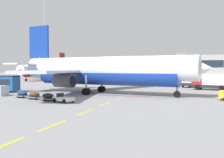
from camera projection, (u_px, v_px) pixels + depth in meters
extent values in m
cube|color=yellow|center=(2.00, 147.00, 14.15)|extent=(0.24, 4.00, 0.01)
cube|color=yellow|center=(54.00, 125.00, 19.45)|extent=(0.24, 4.00, 0.01)
cube|color=yellow|center=(86.00, 112.00, 25.43)|extent=(0.24, 4.00, 0.01)
cube|color=yellow|center=(105.00, 104.00, 30.85)|extent=(0.24, 4.00, 0.01)
cube|color=yellow|center=(120.00, 98.00, 37.07)|extent=(0.24, 4.00, 0.01)
cube|color=yellow|center=(130.00, 94.00, 43.57)|extent=(0.24, 4.00, 0.01)
cube|color=yellow|center=(137.00, 91.00, 48.82)|extent=(0.24, 4.00, 0.01)
cube|color=yellow|center=(143.00, 88.00, 54.60)|extent=(0.24, 4.00, 0.01)
cube|color=yellow|center=(149.00, 86.00, 61.56)|extent=(0.24, 4.00, 0.01)
cube|color=yellow|center=(152.00, 85.00, 67.36)|extent=(0.24, 4.00, 0.01)
cube|color=yellow|center=(155.00, 83.00, 73.03)|extent=(0.24, 4.00, 0.01)
cube|color=yellow|center=(159.00, 82.00, 79.55)|extent=(0.24, 4.00, 0.01)
cube|color=yellow|center=(161.00, 81.00, 85.35)|extent=(0.24, 4.00, 0.01)
cube|color=yellow|center=(163.00, 80.00, 90.82)|extent=(0.24, 4.00, 0.01)
cube|color=yellow|center=(165.00, 80.00, 97.28)|extent=(0.24, 4.00, 0.01)
cube|color=yellow|center=(166.00, 79.00, 103.56)|extent=(0.24, 4.00, 0.01)
cube|color=#B21414|center=(125.00, 96.00, 39.90)|extent=(8.00, 0.40, 0.01)
cylinder|color=silver|center=(105.00, 68.00, 42.71)|extent=(30.33, 8.38, 3.80)
cylinder|color=navy|center=(105.00, 74.00, 42.76)|extent=(24.75, 7.22, 3.50)
cone|color=silver|center=(200.00, 68.00, 36.09)|extent=(4.03, 4.22, 3.72)
cone|color=silver|center=(32.00, 66.00, 49.63)|extent=(4.65, 3.84, 3.23)
cube|color=#192333|center=(192.00, 63.00, 36.52)|extent=(2.02, 3.06, 0.60)
cube|color=navy|center=(39.00, 42.00, 48.67)|extent=(4.40, 1.03, 6.00)
cube|color=silver|center=(48.00, 64.00, 52.03)|extent=(4.14, 6.82, 0.24)
cube|color=silver|center=(24.00, 64.00, 46.29)|extent=(4.14, 6.82, 0.24)
cube|color=#B7BCC6|center=(107.00, 70.00, 52.11)|extent=(12.25, 17.26, 0.36)
cube|color=#B7BCC6|center=(52.00, 71.00, 36.86)|extent=(7.81, 17.59, 0.36)
cylinder|color=#4C4F54|center=(99.00, 78.00, 49.54)|extent=(3.48, 2.57, 2.10)
cylinder|color=black|center=(106.00, 78.00, 48.84)|extent=(0.39, 1.78, 1.79)
cylinder|color=#4C4F54|center=(64.00, 81.00, 39.68)|extent=(3.48, 2.57, 2.10)
cylinder|color=black|center=(73.00, 81.00, 38.97)|extent=(0.39, 1.78, 1.79)
cylinder|color=gray|center=(177.00, 85.00, 37.58)|extent=(0.28, 0.28, 2.67)
cylinder|color=black|center=(177.00, 94.00, 37.64)|extent=(1.02, 0.43, 0.99)
cylinder|color=gray|center=(102.00, 82.00, 46.03)|extent=(0.28, 0.28, 2.61)
cylinder|color=black|center=(103.00, 89.00, 46.40)|extent=(1.14, 0.51, 1.10)
cylinder|color=black|center=(101.00, 89.00, 45.77)|extent=(1.14, 0.51, 1.10)
cylinder|color=gray|center=(86.00, 83.00, 41.37)|extent=(0.28, 0.28, 2.61)
cylinder|color=black|center=(87.00, 91.00, 41.74)|extent=(1.14, 0.51, 1.10)
cylinder|color=black|center=(85.00, 92.00, 41.11)|extent=(1.14, 0.51, 1.10)
cube|color=yellow|center=(222.00, 92.00, 34.92)|extent=(1.06, 2.59, 0.24)
cylinder|color=silver|center=(45.00, 70.00, 93.56)|extent=(4.61, 26.08, 3.28)
cylinder|color=maroon|center=(45.00, 72.00, 93.59)|extent=(4.10, 21.24, 3.01)
cone|color=silver|center=(20.00, 70.00, 81.40)|extent=(3.36, 3.18, 3.21)
cone|color=silver|center=(64.00, 69.00, 106.26)|extent=(2.97, 3.76, 2.78)
cube|color=#192333|center=(22.00, 68.00, 82.22)|extent=(2.52, 1.50, 0.52)
cube|color=maroon|center=(62.00, 59.00, 104.69)|extent=(0.51, 3.80, 5.17)
cube|color=silver|center=(69.00, 68.00, 104.45)|extent=(5.65, 3.04, 0.21)
cube|color=silver|center=(57.00, 68.00, 106.36)|extent=(5.65, 3.04, 0.21)
cube|color=#B7BCC6|center=(67.00, 71.00, 94.25)|extent=(15.13, 9.38, 0.31)
cube|color=#B7BCC6|center=(34.00, 71.00, 99.32)|extent=(15.22, 8.09, 0.31)
cylinder|color=#4C4F54|center=(61.00, 74.00, 95.32)|extent=(1.95, 2.85, 1.81)
cylinder|color=black|center=(59.00, 74.00, 94.03)|extent=(1.54, 0.18, 1.54)
cylinder|color=#4C4F54|center=(40.00, 74.00, 98.60)|extent=(1.95, 2.85, 1.81)
cylinder|color=black|center=(37.00, 74.00, 97.31)|extent=(1.54, 0.18, 1.54)
cylinder|color=gray|center=(26.00, 77.00, 84.03)|extent=(0.24, 0.24, 2.30)
cylinder|color=black|center=(26.00, 80.00, 84.08)|extent=(0.29, 0.86, 0.85)
cylinder|color=gray|center=(53.00, 76.00, 94.49)|extent=(0.24, 0.24, 2.25)
cylinder|color=black|center=(53.00, 79.00, 94.43)|extent=(0.35, 0.96, 0.95)
cylinder|color=black|center=(52.00, 79.00, 94.64)|extent=(0.35, 0.96, 0.95)
cylinder|color=gray|center=(42.00, 75.00, 96.04)|extent=(0.24, 0.24, 2.25)
cylinder|color=black|center=(43.00, 78.00, 95.98)|extent=(0.35, 0.96, 0.95)
cylinder|color=black|center=(42.00, 78.00, 96.19)|extent=(0.35, 0.96, 0.95)
cylinder|color=black|center=(11.00, 89.00, 47.71)|extent=(1.04, 0.46, 1.00)
cylinder|color=black|center=(2.00, 90.00, 45.04)|extent=(1.04, 0.46, 1.00)
cube|color=black|center=(211.00, 86.00, 50.92)|extent=(7.37, 4.01, 0.60)
cube|color=maroon|center=(199.00, 82.00, 52.08)|extent=(2.86, 2.81, 1.10)
cube|color=#192333|center=(193.00, 81.00, 52.67)|extent=(0.52, 1.88, 0.64)
cube|color=silver|center=(216.00, 79.00, 50.36)|extent=(5.20, 3.47, 2.10)
cylinder|color=black|center=(197.00, 87.00, 51.06)|extent=(1.00, 0.50, 0.96)
cylinder|color=black|center=(200.00, 87.00, 53.12)|extent=(1.00, 0.50, 0.96)
cylinder|color=black|center=(222.00, 88.00, 48.75)|extent=(1.00, 0.50, 0.96)
cylinder|color=black|center=(224.00, 88.00, 50.80)|extent=(1.00, 0.50, 0.96)
cube|color=black|center=(192.00, 84.00, 59.10)|extent=(4.48, 7.40, 0.60)
cube|color=silver|center=(195.00, 80.00, 60.94)|extent=(2.94, 2.98, 1.10)
cube|color=#192333|center=(196.00, 79.00, 61.87)|extent=(1.84, 0.66, 0.64)
cube|color=#B7BCC6|center=(190.00, 78.00, 58.24)|extent=(3.77, 5.27, 2.10)
cylinder|color=black|center=(190.00, 84.00, 61.63)|extent=(0.57, 1.00, 0.96)
cylinder|color=black|center=(200.00, 85.00, 60.23)|extent=(0.57, 1.00, 0.96)
cylinder|color=black|center=(183.00, 85.00, 57.99)|extent=(0.57, 1.00, 0.96)
cylinder|color=black|center=(194.00, 86.00, 56.59)|extent=(0.57, 1.00, 0.96)
cube|color=silver|center=(64.00, 99.00, 32.22)|extent=(2.93, 2.24, 0.44)
cube|color=black|center=(60.00, 95.00, 32.61)|extent=(0.51, 1.09, 0.56)
cylinder|color=black|center=(73.00, 100.00, 32.22)|extent=(0.59, 0.37, 0.56)
cylinder|color=black|center=(64.00, 101.00, 31.12)|extent=(0.59, 0.37, 0.56)
cylinder|color=black|center=(63.00, 99.00, 33.34)|extent=(0.59, 0.37, 0.56)
cylinder|color=black|center=(54.00, 100.00, 32.25)|extent=(0.59, 0.37, 0.56)
cube|color=slate|center=(48.00, 99.00, 34.15)|extent=(2.78, 2.26, 0.12)
ellipsoid|color=black|center=(48.00, 96.00, 34.14)|extent=(2.13, 1.77, 0.64)
cylinder|color=black|center=(52.00, 99.00, 34.69)|extent=(0.46, 0.29, 0.44)
cylinder|color=black|center=(44.00, 99.00, 33.63)|extent=(0.46, 0.29, 0.44)
cube|color=slate|center=(34.00, 97.00, 36.01)|extent=(2.78, 2.26, 0.12)
ellipsoid|color=#4C2D19|center=(34.00, 94.00, 36.00)|extent=(2.13, 1.77, 0.64)
cylinder|color=black|center=(38.00, 97.00, 36.54)|extent=(0.46, 0.29, 0.44)
cylinder|color=black|center=(30.00, 98.00, 35.49)|extent=(0.46, 0.29, 0.44)
cube|color=slate|center=(22.00, 96.00, 37.87)|extent=(2.78, 2.26, 0.12)
ellipsoid|color=navy|center=(22.00, 93.00, 37.86)|extent=(2.13, 1.77, 0.64)
cylinder|color=black|center=(26.00, 96.00, 38.40)|extent=(0.46, 0.29, 0.44)
cylinder|color=black|center=(18.00, 96.00, 37.35)|extent=(0.46, 0.29, 0.44)
cube|color=#B7BCC6|center=(1.00, 91.00, 39.77)|extent=(1.83, 1.80, 1.60)
cube|color=silver|center=(1.00, 91.00, 39.77)|extent=(1.60, 0.31, 1.36)
cylinder|color=slate|center=(45.00, 80.00, 84.19)|extent=(0.70, 0.70, 0.60)
cylinder|color=#9EA0A5|center=(45.00, 40.00, 83.64)|extent=(0.36, 0.36, 26.86)
cube|color=#9E998E|center=(162.00, 65.00, 183.23)|extent=(85.46, 19.96, 12.84)
cube|color=#192333|center=(161.00, 64.00, 173.63)|extent=(78.62, 0.12, 4.62)
cube|color=gray|center=(181.00, 55.00, 179.11)|extent=(6.00, 5.00, 1.60)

